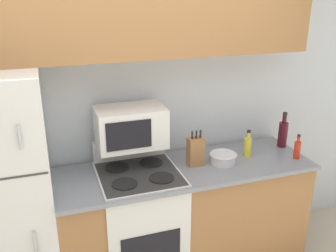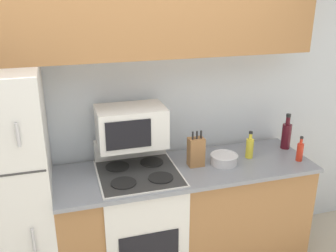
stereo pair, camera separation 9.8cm
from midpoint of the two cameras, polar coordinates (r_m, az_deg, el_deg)
name	(u,v)px [view 1 (the left image)]	position (r m, az deg, el deg)	size (l,w,h in m)	color
wall_back	(124,113)	(2.94, -7.60, 1.90)	(8.00, 0.05, 2.55)	silver
lower_cabinets	(185,218)	(3.07, 1.61, -13.89)	(1.94, 0.63, 0.93)	#9E6B3D
upper_cabinets	(126,6)	(2.60, -7.56, 17.65)	(2.69, 0.33, 0.68)	#9E6B3D
stove	(140,226)	(2.97, -5.25, -14.93)	(0.59, 0.62, 1.10)	silver
microwave	(131,127)	(2.72, -6.76, -0.14)	(0.49, 0.32, 0.29)	silver
knife_block	(195,151)	(2.81, 3.21, -3.87)	(0.12, 0.09, 0.28)	#9E6B3D
bowl	(223,158)	(2.89, 7.43, -4.85)	(0.21, 0.21, 0.08)	silver
bottle_hot_sauce	(297,149)	(3.08, 18.24, -3.37)	(0.05, 0.05, 0.20)	red
bottle_cooking_spray	(248,146)	(3.02, 11.16, -3.02)	(0.06, 0.06, 0.22)	gold
bottle_wine_red	(283,133)	(3.26, 16.29, -1.07)	(0.08, 0.08, 0.30)	#470F19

